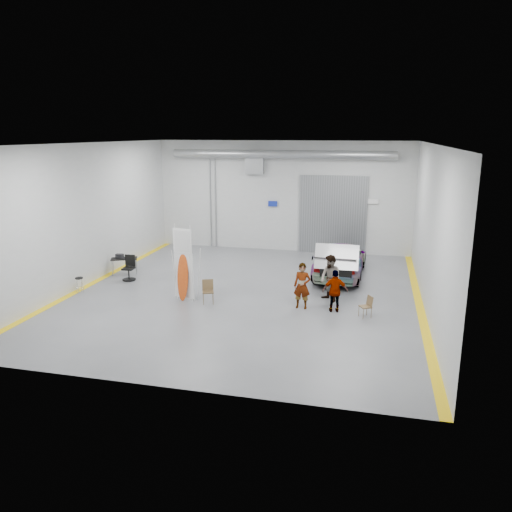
% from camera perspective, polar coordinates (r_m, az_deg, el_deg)
% --- Properties ---
extents(ground, '(16.00, 16.00, 0.00)m').
position_cam_1_polar(ground, '(20.52, -1.25, -4.28)').
color(ground, slate).
rests_on(ground, ground).
extents(room_shell, '(14.02, 16.18, 6.01)m').
position_cam_1_polar(room_shell, '(21.71, 0.81, 7.77)').
color(room_shell, '#B8BABC').
rests_on(room_shell, ground).
extents(sedan_car, '(2.33, 5.34, 1.53)m').
position_cam_1_polar(sedan_car, '(23.11, 9.60, -0.41)').
color(sedan_car, white).
rests_on(sedan_car, ground).
extents(person_a, '(0.66, 0.45, 1.74)m').
position_cam_1_polar(person_a, '(18.65, 5.30, -3.41)').
color(person_a, brown).
rests_on(person_a, ground).
extents(person_b, '(1.13, 1.12, 1.84)m').
position_cam_1_polar(person_b, '(19.52, 8.50, -2.56)').
color(person_b, teal).
rests_on(person_b, ground).
extents(person_c, '(0.97, 0.53, 1.59)m').
position_cam_1_polar(person_c, '(18.44, 9.04, -3.98)').
color(person_c, '#995433').
rests_on(person_c, ground).
extents(surfboard_display, '(0.84, 0.37, 3.03)m').
position_cam_1_polar(surfboard_display, '(19.50, -8.19, -1.63)').
color(surfboard_display, white).
rests_on(surfboard_display, ground).
extents(folding_chair_near, '(0.55, 0.58, 0.90)m').
position_cam_1_polar(folding_chair_near, '(19.36, -5.48, -4.59)').
color(folding_chair_near, brown).
rests_on(folding_chair_near, ground).
extents(folding_chair_far, '(0.50, 0.60, 0.78)m').
position_cam_1_polar(folding_chair_far, '(18.28, 12.36, -6.12)').
color(folding_chair_far, brown).
rests_on(folding_chair_far, ground).
extents(shop_stool, '(0.33, 0.33, 0.65)m').
position_cam_1_polar(shop_stool, '(21.74, -19.51, -3.16)').
color(shop_stool, black).
rests_on(shop_stool, ground).
extents(work_table, '(1.31, 1.01, 0.96)m').
position_cam_1_polar(work_table, '(23.96, -14.97, -0.24)').
color(work_table, gray).
rests_on(work_table, ground).
extents(office_chair, '(0.59, 0.59, 1.10)m').
position_cam_1_polar(office_chair, '(22.91, -14.28, -1.50)').
color(office_chair, black).
rests_on(office_chair, ground).
extents(trunk_lid, '(1.78, 1.08, 0.04)m').
position_cam_1_polar(trunk_lid, '(20.61, 9.20, 0.10)').
color(trunk_lid, silver).
rests_on(trunk_lid, sedan_car).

